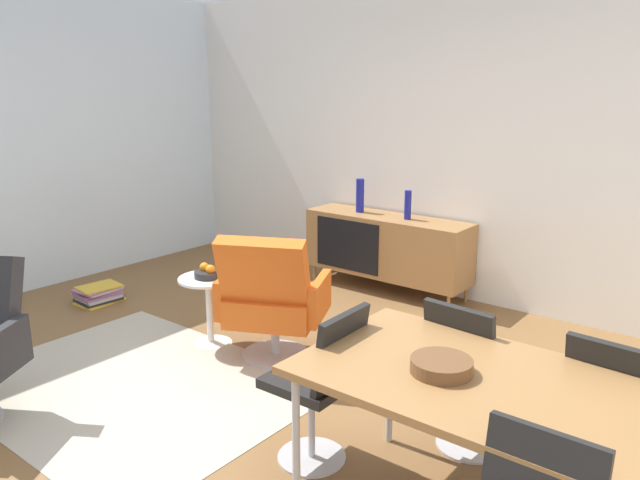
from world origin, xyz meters
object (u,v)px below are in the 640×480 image
(vase_cobalt, at_px, (360,195))
(vase_sculptural_dark, at_px, (408,205))
(dining_chair_near_window, at_px, (321,379))
(side_table_round, at_px, (209,303))
(magazine_stack, at_px, (99,294))
(dining_chair_back_left, at_px, (469,370))
(lounge_chair_red, at_px, (271,297))
(dining_chair_back_right, at_px, (614,414))
(dining_table, at_px, (493,392))
(sideboard, at_px, (387,245))
(fruit_bowl, at_px, (208,273))
(wooden_bowl_on_table, at_px, (441,366))

(vase_cobalt, height_order, vase_sculptural_dark, vase_cobalt)
(vase_cobalt, height_order, dining_chair_near_window, vase_cobalt)
(dining_chair_near_window, distance_m, side_table_round, 1.74)
(magazine_stack, bearing_deg, dining_chair_back_left, -1.60)
(lounge_chair_red, height_order, magazine_stack, lounge_chair_red)
(vase_cobalt, height_order, dining_chair_back_right, vase_cobalt)
(vase_cobalt, bearing_deg, vase_sculptural_dark, 0.00)
(dining_table, distance_m, dining_chair_back_right, 0.70)
(dining_chair_back_right, bearing_deg, vase_sculptural_dark, 138.53)
(vase_sculptural_dark, bearing_deg, dining_chair_back_right, -41.47)
(sideboard, bearing_deg, dining_chair_near_window, -64.30)
(lounge_chair_red, bearing_deg, vase_cobalt, 105.62)
(dining_chair_near_window, bearing_deg, lounge_chair_red, 143.95)
(magazine_stack, bearing_deg, vase_cobalt, 50.85)
(vase_sculptural_dark, relative_size, dining_chair_back_left, 0.31)
(vase_sculptural_dark, xyz_separation_m, dining_chair_back_left, (1.55, -1.99, -0.38))
(dining_chair_back_left, relative_size, fruit_bowl, 4.28)
(dining_table, relative_size, dining_chair_back_left, 1.87)
(dining_chair_back_left, bearing_deg, lounge_chair_red, 172.89)
(sideboard, xyz_separation_m, magazine_stack, (-1.85, -1.88, -0.36))
(vase_sculptural_dark, bearing_deg, dining_chair_back_left, -52.09)
(dining_chair_back_right, relative_size, fruit_bowl, 4.28)
(sideboard, distance_m, side_table_round, 1.91)
(magazine_stack, bearing_deg, fruit_bowl, 0.50)
(sideboard, xyz_separation_m, fruit_bowl, (-0.37, -1.87, 0.12))
(wooden_bowl_on_table, xyz_separation_m, magazine_stack, (-3.75, 0.72, -0.70))
(dining_table, xyz_separation_m, wooden_bowl_on_table, (-0.21, -0.06, 0.07))
(lounge_chair_red, relative_size, fruit_bowl, 4.73)
(side_table_round, height_order, fruit_bowl, fruit_bowl)
(sideboard, relative_size, vase_cobalt, 5.02)
(vase_sculptural_dark, xyz_separation_m, fruit_bowl, (-0.58, -1.87, -0.29))
(vase_sculptural_dark, bearing_deg, dining_chair_near_window, -68.29)
(wooden_bowl_on_table, distance_m, dining_chair_near_window, 0.75)
(vase_cobalt, bearing_deg, dining_table, -46.39)
(vase_sculptural_dark, bearing_deg, lounge_chair_red, -90.71)
(vase_sculptural_dark, height_order, fruit_bowl, vase_sculptural_dark)
(vase_cobalt, height_order, magazine_stack, vase_cobalt)
(side_table_round, distance_m, magazine_stack, 1.50)
(fruit_bowl, bearing_deg, wooden_bowl_on_table, -17.75)
(dining_table, bearing_deg, vase_cobalt, 133.61)
(lounge_chair_red, bearing_deg, sideboard, 96.01)
(dining_chair_near_window, distance_m, lounge_chair_red, 1.28)
(sideboard, distance_m, magazine_stack, 2.66)
(dining_chair_back_right, xyz_separation_m, side_table_round, (-2.83, 0.11, -0.15))
(sideboard, height_order, side_table_round, sideboard)
(lounge_chair_red, relative_size, side_table_round, 1.82)
(vase_cobalt, xyz_separation_m, dining_chair_back_right, (2.77, -1.99, -0.41))
(dining_chair_near_window, distance_m, magazine_stack, 3.17)
(vase_cobalt, bearing_deg, dining_chair_near_window, -58.88)
(dining_chair_near_window, relative_size, fruit_bowl, 4.28)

